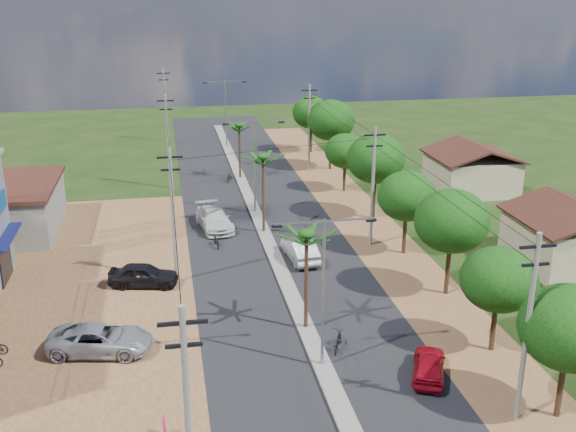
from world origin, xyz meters
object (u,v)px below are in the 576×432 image
at_px(moto_rider_east, 338,342).
at_px(car_silver_mid, 300,250).
at_px(car_red_near, 429,365).
at_px(car_parked_silver, 100,340).
at_px(car_parked_dark, 143,275).
at_px(car_white_far, 214,219).

bearing_deg(moto_rider_east, car_silver_mid, -69.50).
bearing_deg(car_silver_mid, car_red_near, 96.57).
relative_size(car_parked_silver, moto_rider_east, 2.93).
xyz_separation_m(car_parked_silver, car_parked_dark, (2.09, 8.11, 0.00)).
bearing_deg(car_parked_silver, car_white_far, -11.67).
height_order(car_parked_dark, moto_rider_east, car_parked_dark).
distance_m(car_silver_mid, moto_rider_east, 12.59).
bearing_deg(car_white_far, car_parked_dark, -126.94).
distance_m(car_silver_mid, car_parked_silver, 16.69).
relative_size(car_red_near, car_silver_mid, 0.81).
xyz_separation_m(car_silver_mid, car_parked_dark, (-10.83, -2.46, -0.02)).
relative_size(car_silver_mid, moto_rider_east, 2.56).
relative_size(car_white_far, car_parked_silver, 1.02).
relative_size(car_red_near, car_white_far, 0.69).
bearing_deg(car_red_near, car_silver_mid, -55.25).
bearing_deg(moto_rider_east, car_parked_dark, -21.60).
height_order(car_white_far, car_parked_dark, car_white_far).
distance_m(car_white_far, car_parked_dark, 11.44).
bearing_deg(car_parked_dark, car_white_far, -16.34).
bearing_deg(moto_rider_east, car_parked_silver, 13.65).
xyz_separation_m(car_red_near, car_parked_dark, (-14.12, 13.49, 0.10)).
distance_m(car_parked_silver, moto_rider_east, 12.57).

